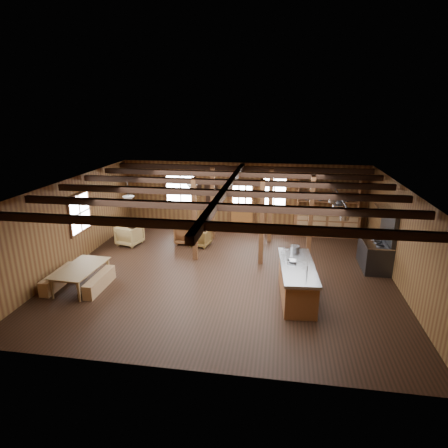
% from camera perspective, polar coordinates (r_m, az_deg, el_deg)
% --- Properties ---
extents(room, '(10.04, 9.04, 2.84)m').
position_cam_1_polar(room, '(11.16, 0.33, -1.09)').
color(room, black).
rests_on(room, ground).
extents(ceiling_joists, '(9.80, 8.82, 0.18)m').
position_cam_1_polar(ceiling_joists, '(10.99, 0.48, 5.54)').
color(ceiling_joists, black).
rests_on(ceiling_joists, ceiling).
extents(timber_posts, '(3.95, 2.35, 2.80)m').
position_cam_1_polar(timber_posts, '(13.08, 3.94, 1.68)').
color(timber_posts, '#402012').
rests_on(timber_posts, floor).
extents(back_door, '(1.02, 0.08, 2.15)m').
position_cam_1_polar(back_door, '(15.54, 2.76, 2.27)').
color(back_door, brown).
rests_on(back_door, floor).
extents(window_back_left, '(1.32, 0.06, 1.32)m').
position_cam_1_polar(window_back_left, '(15.85, -6.62, 5.16)').
color(window_back_left, white).
rests_on(window_back_left, wall_back).
extents(window_back_right, '(1.02, 0.06, 1.32)m').
position_cam_1_polar(window_back_right, '(15.30, 7.67, 4.67)').
color(window_back_right, white).
rests_on(window_back_right, wall_back).
extents(window_left, '(0.14, 1.24, 1.32)m').
position_cam_1_polar(window_left, '(13.19, -21.17, 1.55)').
color(window_left, white).
rests_on(window_left, wall_back).
extents(notice_boards, '(1.08, 0.03, 0.90)m').
position_cam_1_polar(notice_boards, '(15.58, -2.70, 5.19)').
color(notice_boards, white).
rests_on(notice_boards, wall_back).
extents(back_counter, '(2.55, 0.60, 2.45)m').
position_cam_1_polar(back_counter, '(15.41, 15.32, 0.44)').
color(back_counter, brown).
rests_on(back_counter, floor).
extents(pendant_lamps, '(1.86, 2.36, 0.66)m').
position_cam_1_polar(pendant_lamps, '(12.38, -9.36, 4.64)').
color(pendant_lamps, '#303133').
rests_on(pendant_lamps, ceiling).
extents(pot_rack, '(0.37, 3.00, 0.46)m').
position_cam_1_polar(pot_rack, '(11.15, 16.98, 2.81)').
color(pot_rack, '#303133').
rests_on(pot_rack, ceiling).
extents(kitchen_island, '(1.06, 2.56, 1.20)m').
position_cam_1_polar(kitchen_island, '(10.34, 11.02, -8.52)').
color(kitchen_island, brown).
rests_on(kitchen_island, floor).
extents(step_stool, '(0.49, 0.38, 0.39)m').
position_cam_1_polar(step_stool, '(10.52, 12.96, -9.88)').
color(step_stool, '#997345').
rests_on(step_stool, floor).
extents(commercial_range, '(0.81, 1.58, 1.95)m').
position_cam_1_polar(commercial_range, '(12.82, 22.24, -3.59)').
color(commercial_range, '#303133').
rests_on(commercial_range, floor).
extents(dining_table, '(1.06, 1.80, 0.62)m').
position_cam_1_polar(dining_table, '(11.47, -20.71, -7.62)').
color(dining_table, olive).
rests_on(dining_table, floor).
extents(bench_wall, '(0.29, 1.53, 0.42)m').
position_cam_1_polar(bench_wall, '(11.88, -23.85, -7.64)').
color(bench_wall, '#997345').
rests_on(bench_wall, floor).
extents(bench_aisle, '(0.28, 1.48, 0.41)m').
position_cam_1_polar(bench_aisle, '(11.28, -18.42, -8.38)').
color(bench_aisle, '#997345').
rests_on(bench_aisle, floor).
extents(armchair_a, '(0.85, 0.87, 0.72)m').
position_cam_1_polar(armchair_a, '(14.20, -5.86, -1.47)').
color(armchair_a, brown).
rests_on(armchair_a, floor).
extents(armchair_b, '(0.82, 0.84, 0.66)m').
position_cam_1_polar(armchair_b, '(13.87, -3.65, -2.02)').
color(armchair_b, brown).
rests_on(armchair_b, floor).
extents(armchair_c, '(0.97, 0.98, 0.75)m').
position_cam_1_polar(armchair_c, '(14.39, -14.18, -1.63)').
color(armchair_c, '#9A7C46').
rests_on(armchair_c, floor).
extents(counter_pot, '(0.27, 0.27, 0.16)m').
position_cam_1_polar(counter_pot, '(11.04, 10.75, -3.70)').
color(counter_pot, '#AFB1B6').
rests_on(counter_pot, kitchen_island).
extents(bowl, '(0.26, 0.26, 0.06)m').
position_cam_1_polar(bowl, '(10.29, 10.33, -5.60)').
color(bowl, silver).
rests_on(bowl, kitchen_island).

